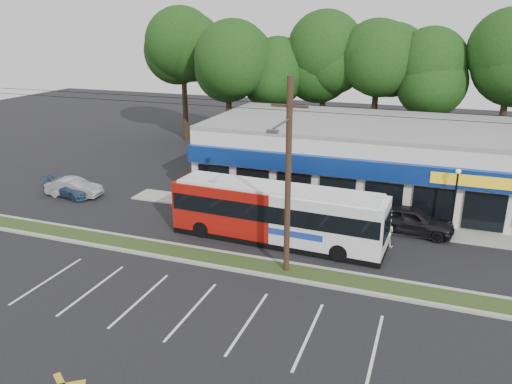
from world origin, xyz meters
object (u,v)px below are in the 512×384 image
object	(u,v)px
utility_pole	(284,172)
metrobus	(277,213)
car_silver	(74,187)
pedestrian_b	(387,232)
car_dark	(412,220)
lamp_post	(455,195)
pedestrian_a	(388,221)
car_blue	(68,187)

from	to	relation	value
utility_pole	metrobus	world-z (taller)	utility_pole
car_silver	pedestrian_b	xyz separation A→B (m)	(22.78, -1.00, 0.19)
pedestrian_b	utility_pole	bearing A→B (deg)	52.12
car_dark	pedestrian_b	xyz separation A→B (m)	(-1.22, -2.50, 0.02)
metrobus	car_dark	world-z (taller)	metrobus
pedestrian_b	car_dark	bearing A→B (deg)	-111.29
lamp_post	pedestrian_a	bearing A→B (deg)	-165.86
utility_pole	pedestrian_a	distance (m)	9.51
utility_pole	car_dark	world-z (taller)	utility_pole
metrobus	car_blue	bearing A→B (deg)	174.34
car_blue	pedestrian_a	size ratio (longest dim) A/B	2.68
lamp_post	car_blue	bearing A→B (deg)	-176.16
car_dark	car_blue	bearing A→B (deg)	98.39
car_blue	car_dark	bearing A→B (deg)	-75.41
lamp_post	car_blue	xyz separation A→B (m)	(-26.80, -1.80, -2.03)
car_silver	pedestrian_b	size ratio (longest dim) A/B	2.37
car_dark	pedestrian_b	distance (m)	2.78
car_dark	pedestrian_a	world-z (taller)	car_dark
metrobus	pedestrian_b	size ratio (longest dim) A/B	7.28
utility_pole	pedestrian_b	world-z (taller)	utility_pole
pedestrian_b	lamp_post	bearing A→B (deg)	-136.55
lamp_post	car_silver	distance (m)	26.41
metrobus	car_dark	distance (m)	8.45
metrobus	pedestrian_a	distance (m)	7.01
car_silver	utility_pole	bearing A→B (deg)	-114.98
car_silver	pedestrian_a	bearing A→B (deg)	-94.18
utility_pole	metrobus	size ratio (longest dim) A/B	3.93
car_dark	pedestrian_a	size ratio (longest dim) A/B	3.04
pedestrian_a	car_blue	bearing A→B (deg)	-16.34
pedestrian_a	metrobus	bearing A→B (deg)	10.74
lamp_post	utility_pole	bearing A→B (deg)	-136.05
car_silver	pedestrian_b	distance (m)	22.80
lamp_post	pedestrian_b	size ratio (longest dim) A/B	2.44
utility_pole	car_silver	distance (m)	19.68
utility_pole	pedestrian_a	world-z (taller)	utility_pole
pedestrian_b	metrobus	bearing A→B (deg)	18.47
lamp_post	car_blue	world-z (taller)	lamp_post
metrobus	pedestrian_a	xyz separation A→B (m)	(6.05, 3.39, -0.97)
car_dark	pedestrian_b	world-z (taller)	pedestrian_b
car_silver	car_blue	distance (m)	0.52
metrobus	pedestrian_b	distance (m)	6.40
lamp_post	metrobus	size ratio (longest dim) A/B	0.33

